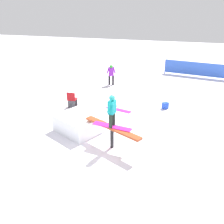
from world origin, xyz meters
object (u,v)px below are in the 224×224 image
(loose_snowboard_magenta, at_px, (119,110))
(main_rider_on_rail, at_px, (112,112))
(bystander_purple, at_px, (111,74))
(rail_feature, at_px, (112,130))
(folding_chair, at_px, (72,100))
(backpack_on_snow, at_px, (165,106))

(loose_snowboard_magenta, bearing_deg, main_rider_on_rail, 116.26)
(bystander_purple, bearing_deg, rail_feature, -92.03)
(loose_snowboard_magenta, height_order, folding_chair, folding_chair)
(loose_snowboard_magenta, bearing_deg, folding_chair, 23.93)
(rail_feature, height_order, bystander_purple, bystander_purple)
(main_rider_on_rail, relative_size, bystander_purple, 1.13)
(rail_feature, distance_m, bystander_purple, 8.01)
(rail_feature, relative_size, bystander_purple, 1.82)
(main_rider_on_rail, relative_size, backpack_on_snow, 4.54)
(loose_snowboard_magenta, relative_size, backpack_on_snow, 4.13)
(main_rider_on_rail, xyz_separation_m, bystander_purple, (-2.30, 7.67, -0.72))
(bystander_purple, relative_size, folding_chair, 1.55)
(main_rider_on_rail, xyz_separation_m, backpack_on_snow, (1.61, 4.48, -1.32))
(loose_snowboard_magenta, distance_m, folding_chair, 2.50)
(rail_feature, xyz_separation_m, bystander_purple, (-2.30, 7.67, 0.01))
(main_rider_on_rail, bearing_deg, folding_chair, 143.12)
(rail_feature, bearing_deg, folding_chair, 161.07)
(backpack_on_snow, bearing_deg, main_rider_on_rail, 21.95)
(main_rider_on_rail, height_order, backpack_on_snow, main_rider_on_rail)
(main_rider_on_rail, bearing_deg, backpack_on_snow, 79.26)
(bystander_purple, relative_size, backpack_on_snow, 4.00)
(loose_snowboard_magenta, bearing_deg, backpack_on_snow, -144.10)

